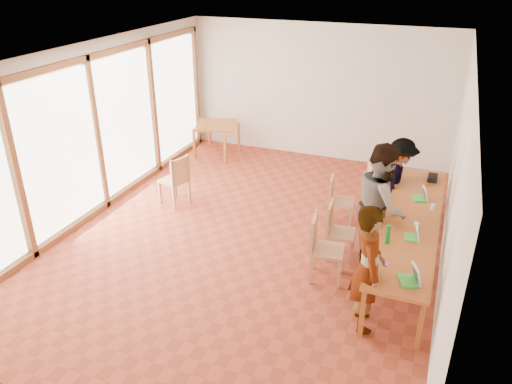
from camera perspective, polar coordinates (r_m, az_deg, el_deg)
ground at (r=8.46m, az=-0.45°, el=-5.00°), size 8.00×8.00×0.00m
wall_back at (r=11.44m, az=7.15°, el=11.24°), size 6.00×0.10×3.00m
wall_front at (r=4.78m, az=-19.05°, el=-12.06°), size 6.00×0.10×3.00m
wall_right at (r=7.32m, az=21.89°, el=1.09°), size 0.10×8.00×3.00m
window_wall at (r=9.26m, az=-17.87°, el=6.72°), size 0.10×8.00×3.00m
ceiling at (r=7.39m, az=-0.53°, el=15.58°), size 6.00×8.00×0.04m
communal_table at (r=7.80m, az=17.34°, el=-3.18°), size 0.80×4.00×0.75m
side_table at (r=11.67m, az=-4.54°, el=7.39°), size 0.90×0.90×0.75m
chair_near at (r=7.19m, az=7.37°, el=-5.61°), size 0.52×0.52×0.53m
chair_mid at (r=7.74m, az=9.05°, el=-3.78°), size 0.45×0.45×0.48m
chair_far at (r=8.72m, az=9.18°, el=-0.33°), size 0.46×0.46×0.47m
chair_empty at (r=9.45m, az=13.37°, el=1.33°), size 0.52×0.52×0.46m
chair_spare at (r=9.36m, az=-9.02°, el=1.89°), size 0.56×0.56×0.51m
person_near at (r=6.29m, az=12.66°, el=-8.50°), size 0.58×0.72×1.70m
person_mid at (r=7.58m, az=14.08°, el=-1.46°), size 0.89×1.05×1.91m
person_far at (r=8.96m, az=15.99°, el=1.25°), size 0.60×1.00×1.52m
laptop_near at (r=6.32m, az=17.40°, el=-9.34°), size 0.31×0.33×0.22m
laptop_mid at (r=7.23m, az=17.61°, el=-4.74°), size 0.22×0.25×0.19m
laptop_far at (r=8.39m, az=18.43°, el=-0.44°), size 0.27×0.29×0.21m
yellow_mug at (r=7.80m, az=15.61°, el=-2.20°), size 0.11×0.11×0.09m
green_bottle at (r=6.97m, az=14.83°, el=-4.71°), size 0.07×0.07×0.28m
clear_glass at (r=8.12m, az=19.56°, el=-1.62°), size 0.07×0.07×0.09m
condiment_cup at (r=7.55m, az=17.83°, el=-3.59°), size 0.08×0.08×0.06m
pink_phone at (r=6.58m, az=14.69°, el=-8.01°), size 0.05×0.10×0.01m
black_pouch at (r=9.17m, az=19.53°, el=1.54°), size 0.16×0.26×0.09m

